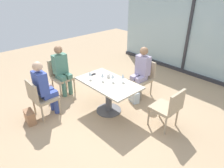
{
  "coord_description": "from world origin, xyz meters",
  "views": [
    {
      "loc": [
        2.86,
        -2.55,
        2.69
      ],
      "look_at": [
        0.0,
        0.1,
        0.65
      ],
      "focal_mm": 32.57,
      "sensor_mm": 36.0,
      "label": 1
    }
  ],
  "objects": [
    {
      "name": "chair_far_right",
      "position": [
        1.22,
        0.46,
        0.5
      ],
      "size": [
        0.5,
        0.46,
        0.87
      ],
      "color": "tan",
      "rests_on": "ground_plane"
    },
    {
      "name": "window_wall_backdrop",
      "position": [
        0.0,
        3.2,
        1.21
      ],
      "size": [
        4.91,
        0.1,
        2.7
      ],
      "color": "#9EB7BC",
      "rests_on": "ground_plane"
    },
    {
      "name": "person_side_end",
      "position": [
        -1.4,
        -0.31,
        0.7
      ],
      "size": [
        0.39,
        0.34,
        1.26
      ],
      "color": "#4C7F6B",
      "rests_on": "ground_plane"
    },
    {
      "name": "wine_glass_0",
      "position": [
        -0.14,
        -0.05,
        0.86
      ],
      "size": [
        0.07,
        0.07,
        0.18
      ],
      "color": "silver",
      "rests_on": "dining_table_main"
    },
    {
      "name": "coffee_cup",
      "position": [
        -0.18,
        0.16,
        0.78
      ],
      "size": [
        0.08,
        0.08,
        0.09
      ],
      "primitive_type": "cylinder",
      "color": "white",
      "rests_on": "dining_table_main"
    },
    {
      "name": "chair_side_end",
      "position": [
        -1.51,
        -0.31,
        0.5
      ],
      "size": [
        0.5,
        0.46,
        0.87
      ],
      "color": "tan",
      "rests_on": "ground_plane"
    },
    {
      "name": "wine_glass_1",
      "position": [
        0.19,
        0.24,
        0.86
      ],
      "size": [
        0.07,
        0.07,
        0.18
      ],
      "color": "silver",
      "rests_on": "dining_table_main"
    },
    {
      "name": "cell_phone_on_table",
      "position": [
        -0.52,
        -0.01,
        0.73
      ],
      "size": [
        0.07,
        0.15,
        0.01
      ],
      "primitive_type": "cube",
      "rotation": [
        0.0,
        0.0,
        -0.03
      ],
      "color": "black",
      "rests_on": "dining_table_main"
    },
    {
      "name": "chair_near_window",
      "position": [
        0.0,
        1.18,
        0.5
      ],
      "size": [
        0.46,
        0.51,
        0.87
      ],
      "color": "tan",
      "rests_on": "ground_plane"
    },
    {
      "name": "handbag_0",
      "position": [
        -0.79,
        -1.48,
        0.14
      ],
      "size": [
        0.32,
        0.19,
        0.28
      ],
      "primitive_type": "cube",
      "rotation": [
        0.0,
        0.0,
        -0.11
      ],
      "color": "#A3704C",
      "rests_on": "ground_plane"
    },
    {
      "name": "dining_table_main",
      "position": [
        0.0,
        0.0,
        0.54
      ],
      "size": [
        1.37,
        0.79,
        0.73
      ],
      "color": "#BCB29E",
      "rests_on": "ground_plane"
    },
    {
      "name": "chair_front_left",
      "position": [
        -0.82,
        -1.18,
        0.5
      ],
      "size": [
        0.46,
        0.5,
        0.87
      ],
      "color": "tan",
      "rests_on": "ground_plane"
    },
    {
      "name": "handbag_2",
      "position": [
        -1.58,
        -0.66,
        0.14
      ],
      "size": [
        0.3,
        0.16,
        0.28
      ],
      "primitive_type": "cube",
      "rotation": [
        0.0,
        0.0,
        -0.01
      ],
      "color": "beige",
      "rests_on": "ground_plane"
    },
    {
      "name": "wine_glass_3",
      "position": [
        0.04,
        0.08,
        0.86
      ],
      "size": [
        0.07,
        0.07,
        0.18
      ],
      "color": "silver",
      "rests_on": "dining_table_main"
    },
    {
      "name": "handbag_1",
      "position": [
        0.12,
        0.71,
        0.14
      ],
      "size": [
        0.34,
        0.25,
        0.28
      ],
      "primitive_type": "cube",
      "rotation": [
        0.0,
        0.0,
        -0.34
      ],
      "color": "silver",
      "rests_on": "ground_plane"
    },
    {
      "name": "person_near_window",
      "position": [
        -0.0,
        1.07,
        0.7
      ],
      "size": [
        0.34,
        0.39,
        1.26
      ],
      "color": "#9E93B7",
      "rests_on": "ground_plane"
    },
    {
      "name": "ground_plane",
      "position": [
        0.0,
        0.0,
        0.0
      ],
      "size": [
        12.0,
        12.0,
        0.0
      ],
      "primitive_type": "plane",
      "color": "tan"
    },
    {
      "name": "person_front_left",
      "position": [
        -0.82,
        -1.07,
        0.7
      ],
      "size": [
        0.34,
        0.39,
        1.26
      ],
      "color": "#384C9E",
      "rests_on": "ground_plane"
    },
    {
      "name": "wine_glass_2",
      "position": [
        -0.38,
        -0.19,
        0.86
      ],
      "size": [
        0.07,
        0.07,
        0.18
      ],
      "color": "silver",
      "rests_on": "dining_table_main"
    }
  ]
}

